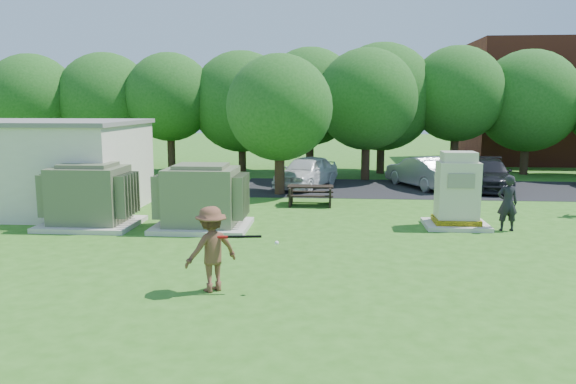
# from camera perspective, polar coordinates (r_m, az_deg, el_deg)

# --- Properties ---
(ground) EXTENTS (120.00, 120.00, 0.00)m
(ground) POSITION_cam_1_polar(r_m,az_deg,el_deg) (13.51, -1.43, -8.15)
(ground) COLOR #2D6619
(ground) RESTS_ON ground
(service_building) EXTENTS (10.00, 5.00, 3.20)m
(service_building) POSITION_cam_1_polar(r_m,az_deg,el_deg) (23.51, -27.13, 2.23)
(service_building) COLOR beige
(service_building) RESTS_ON ground
(parking_strip) EXTENTS (20.00, 6.00, 0.01)m
(parking_strip) POSITION_cam_1_polar(r_m,az_deg,el_deg) (27.20, 16.60, 0.27)
(parking_strip) COLOR #232326
(parking_strip) RESTS_ON ground
(transformer_left) EXTENTS (3.00, 2.40, 2.07)m
(transformer_left) POSITION_cam_1_polar(r_m,az_deg,el_deg) (19.28, -19.50, -0.48)
(transformer_left) COLOR beige
(transformer_left) RESTS_ON ground
(transformer_right) EXTENTS (3.00, 2.40, 2.07)m
(transformer_right) POSITION_cam_1_polar(r_m,az_deg,el_deg) (18.08, -8.74, -0.67)
(transformer_right) COLOR beige
(transformer_right) RESTS_ON ground
(generator_cabinet) EXTENTS (2.01, 1.65, 2.45)m
(generator_cabinet) POSITION_cam_1_polar(r_m,az_deg,el_deg) (18.86, 16.79, -0.24)
(generator_cabinet) COLOR beige
(generator_cabinet) RESTS_ON ground
(picnic_table) EXTENTS (1.79, 1.34, 0.77)m
(picnic_table) POSITION_cam_1_polar(r_m,az_deg,el_deg) (22.07, 2.30, -0.10)
(picnic_table) COLOR black
(picnic_table) RESTS_ON ground
(batter) EXTENTS (1.35, 1.29, 1.84)m
(batter) POSITION_cam_1_polar(r_m,az_deg,el_deg) (12.10, -7.79, -5.76)
(batter) COLOR brown
(batter) RESTS_ON ground
(person_by_generator) EXTENTS (0.66, 0.45, 1.77)m
(person_by_generator) POSITION_cam_1_polar(r_m,az_deg,el_deg) (18.85, 21.40, -1.05)
(person_by_generator) COLOR black
(person_by_generator) RESTS_ON ground
(car_white) EXTENTS (3.28, 4.75, 1.50)m
(car_white) POSITION_cam_1_polar(r_m,az_deg,el_deg) (26.62, 1.88, 2.08)
(car_white) COLOR white
(car_white) RESTS_ON ground
(car_silver_a) EXTENTS (3.25, 4.71, 1.47)m
(car_silver_a) POSITION_cam_1_polar(r_m,az_deg,el_deg) (27.38, 13.51, 1.99)
(car_silver_a) COLOR #A9AAAE
(car_silver_a) RESTS_ON ground
(car_dark) EXTENTS (2.69, 5.03, 1.39)m
(car_dark) POSITION_cam_1_polar(r_m,az_deg,el_deg) (27.62, 19.65, 1.69)
(car_dark) COLOR black
(car_dark) RESTS_ON ground
(batting_equipment) EXTENTS (1.29, 0.20, 0.20)m
(batting_equipment) POSITION_cam_1_polar(r_m,az_deg,el_deg) (11.88, -4.55, -4.66)
(batting_equipment) COLOR black
(batting_equipment) RESTS_ON ground
(tree_row) EXTENTS (41.30, 13.30, 7.30)m
(tree_row) POSITION_cam_1_polar(r_m,az_deg,el_deg) (31.32, 5.49, 9.34)
(tree_row) COLOR #47301E
(tree_row) RESTS_ON ground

